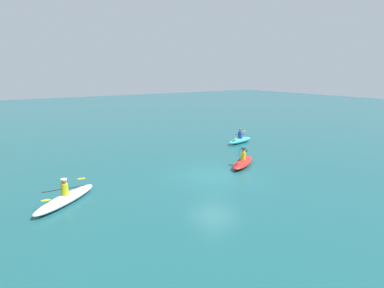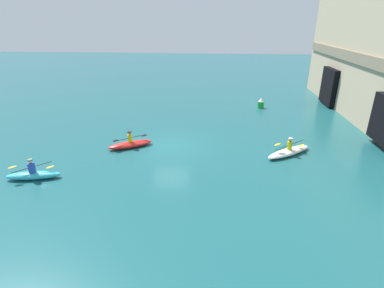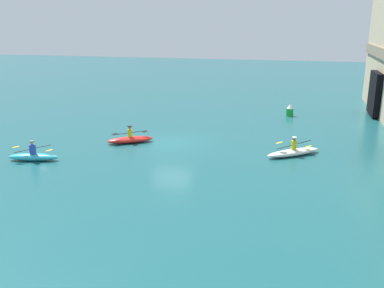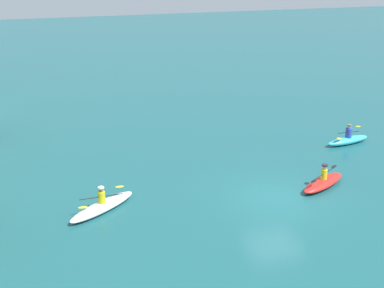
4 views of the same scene
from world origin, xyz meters
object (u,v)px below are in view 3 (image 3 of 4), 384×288
at_px(marker_buoy, 290,110).
at_px(kayak_red, 130,139).
at_px(kayak_white, 293,152).
at_px(kayak_cyan, 33,156).

bearing_deg(marker_buoy, kayak_red, -42.96).
xyz_separation_m(kayak_white, marker_buoy, (-10.81, -0.43, 0.23)).
bearing_deg(kayak_cyan, marker_buoy, 36.24).
relative_size(kayak_red, marker_buoy, 3.02).
bearing_deg(kayak_white, marker_buoy, 55.08).
xyz_separation_m(kayak_white, kayak_cyan, (4.37, -14.20, 0.04)).
bearing_deg(kayak_red, kayak_cyan, -160.72).
distance_m(kayak_white, marker_buoy, 10.83).
bearing_deg(marker_buoy, kayak_cyan, -42.20).
height_order(kayak_cyan, kayak_red, kayak_cyan).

